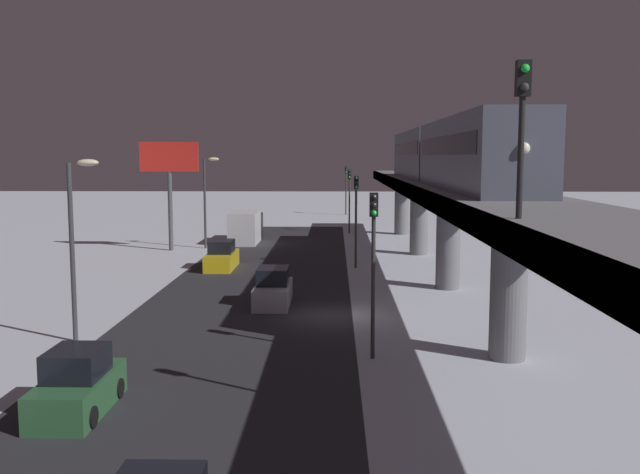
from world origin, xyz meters
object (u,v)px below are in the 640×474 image
object	(u,v)px
rail_signal	(522,111)
commercial_billboard	(169,167)
subway_train	(443,153)
sedan_yellow	(222,257)
sedan_silver	(273,290)
box_truck	(246,227)
traffic_light_mid	(356,208)
traffic_light_far	(349,192)
traffic_light_near	(373,251)
sedan_green	(77,387)
traffic_light_distant	(346,183)

from	to	relation	value
rail_signal	commercial_billboard	world-z (taller)	rail_signal
subway_train	sedan_yellow	distance (m)	16.79
rail_signal	sedan_yellow	bearing A→B (deg)	-67.17
commercial_billboard	sedan_silver	bearing A→B (deg)	115.99
box_truck	traffic_light_mid	xyz separation A→B (m)	(-9.50, 14.53, 2.85)
traffic_light_mid	traffic_light_far	bearing A→B (deg)	-90.00
sedan_silver	traffic_light_near	distance (m)	11.34
sedan_green	traffic_light_far	xyz separation A→B (m)	(-9.30, -50.00, 3.41)
subway_train	box_truck	xyz separation A→B (m)	(14.67, -19.64, -6.60)
box_truck	traffic_light_distant	xyz separation A→B (m)	(-9.50, -29.59, 2.85)
subway_train	sedan_yellow	xyz separation A→B (m)	(14.47, -4.61, -7.15)
rail_signal	sedan_silver	size ratio (longest dim) A/B	0.92
rail_signal	sedan_green	size ratio (longest dim) A/B	0.98
sedan_yellow	traffic_light_distant	distance (m)	45.70
subway_train	sedan_yellow	bearing A→B (deg)	-17.68
traffic_light_near	traffic_light_mid	xyz separation A→B (m)	(0.00, -22.06, 0.00)
sedan_silver	traffic_light_near	bearing A→B (deg)	-64.26
subway_train	sedan_yellow	world-z (taller)	subway_train
traffic_light_far	traffic_light_mid	bearing A→B (deg)	90.00
sedan_silver	traffic_light_distant	bearing A→B (deg)	85.24
traffic_light_mid	sedan_yellow	bearing A→B (deg)	3.05
subway_train	sedan_silver	size ratio (longest dim) A/B	8.44
sedan_yellow	box_truck	distance (m)	15.04
traffic_light_distant	rail_signal	bearing A→B (deg)	92.52
sedan_yellow	sedan_silver	xyz separation A→B (m)	(-4.60, 11.82, -0.00)
sedan_yellow	traffic_light_near	xyz separation A→B (m)	(-9.30, 21.57, 3.40)
traffic_light_mid	traffic_light_far	size ratio (longest dim) A/B	1.00
traffic_light_far	commercial_billboard	bearing A→B (deg)	41.44
sedan_green	box_truck	world-z (taller)	box_truck
traffic_light_far	commercial_billboard	distance (m)	20.18
rail_signal	box_truck	distance (m)	47.27
traffic_light_mid	commercial_billboard	world-z (taller)	commercial_billboard
subway_train	sedan_silver	xyz separation A→B (m)	(9.87, 7.21, -7.15)
sedan_green	traffic_light_near	distance (m)	11.52
sedan_green	box_truck	distance (m)	42.47
sedan_green	traffic_light_near	world-z (taller)	traffic_light_near
rail_signal	sedan_green	xyz separation A→B (m)	(12.57, -2.42, -8.11)
subway_train	traffic_light_far	bearing A→B (deg)	-79.22
subway_train	traffic_light_mid	distance (m)	8.18
subway_train	sedan_silver	distance (m)	14.16
subway_train	traffic_light_mid	bearing A→B (deg)	-44.63
traffic_light_near	traffic_light_far	xyz separation A→B (m)	(0.00, -44.12, 0.00)
traffic_light_distant	traffic_light_mid	bearing A→B (deg)	90.00
box_truck	traffic_light_near	world-z (taller)	traffic_light_near
sedan_silver	traffic_light_mid	xyz separation A→B (m)	(-4.70, -12.31, 3.40)
subway_train	traffic_light_distant	xyz separation A→B (m)	(5.17, -49.23, -3.75)
sedan_green	traffic_light_near	size ratio (longest dim) A/B	0.64
rail_signal	traffic_light_near	xyz separation A→B (m)	(3.27, -8.29, -4.70)
rail_signal	traffic_light_far	world-z (taller)	rail_signal
sedan_silver	box_truck	world-z (taller)	box_truck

